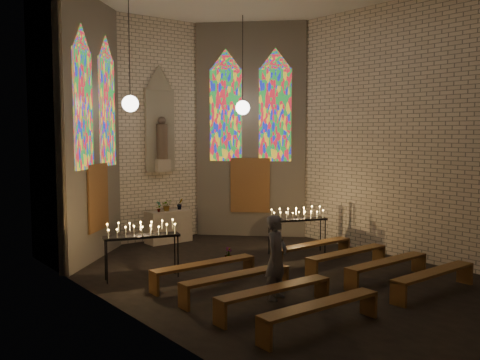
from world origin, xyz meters
name	(u,v)px	position (x,y,z in m)	size (l,w,h in m)	color
floor	(287,280)	(0.00, 0.00, 0.00)	(12.00, 12.00, 0.00)	black
room	(205,122)	(0.00, 3.37, 3.72)	(8.22, 12.43, 7.00)	beige
altar	(168,226)	(0.00, 5.45, 0.50)	(1.40, 0.60, 1.00)	#B7A895
flower_vase_left	(159,207)	(-0.39, 5.37, 1.17)	(0.18, 0.12, 0.34)	#4C723F
flower_vase_center	(167,205)	(-0.08, 5.40, 1.18)	(0.33, 0.28, 0.36)	#4C723F
flower_vase_right	(180,204)	(0.42, 5.44, 1.18)	(0.19, 0.16, 0.35)	#4C723F
aisle_flower_pot	(228,254)	(0.01, 2.30, 0.19)	(0.21, 0.21, 0.38)	#4C723F
votive_stand_left	(142,232)	(-2.63, 2.16, 1.11)	(1.81, 0.92, 1.29)	black
votive_stand_right	(297,216)	(2.10, 1.83, 1.07)	(1.73, 0.99, 1.24)	black
pew_left_0	(204,267)	(-1.73, 0.87, 0.41)	(2.62, 0.41, 0.50)	brown
pew_right_0	(312,247)	(1.73, 0.87, 0.41)	(2.62, 0.41, 0.50)	brown
pew_left_1	(236,278)	(-1.73, -0.33, 0.41)	(2.62, 0.41, 0.50)	brown
pew_right_1	(347,255)	(1.73, -0.33, 0.41)	(2.62, 0.41, 0.50)	brown
pew_left_2	(275,292)	(-1.73, -1.53, 0.41)	(2.62, 0.41, 0.50)	brown
pew_right_2	(387,264)	(1.73, -1.53, 0.41)	(2.62, 0.41, 0.50)	brown
pew_left_3	(321,308)	(-1.73, -2.73, 0.41)	(2.62, 0.41, 0.50)	brown
pew_right_3	(434,275)	(1.73, -2.73, 0.41)	(2.62, 0.41, 0.50)	brown
visitor	(276,257)	(-1.13, -0.90, 0.87)	(0.64, 0.42, 1.75)	#53535E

